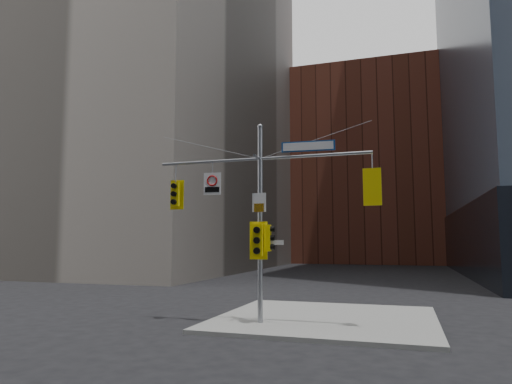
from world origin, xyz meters
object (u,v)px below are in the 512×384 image
Objects in this scene: traffic_light_east_arm at (373,187)px; traffic_light_west_arm at (176,194)px; signal_assembly at (260,202)px; regulatory_sign_arm at (212,183)px; traffic_light_pole_front at (258,240)px; street_sign_blade at (308,146)px; traffic_light_pole_side at (269,238)px.

traffic_light_west_arm is at bearing 2.88° from traffic_light_east_arm.
traffic_light_west_arm is (-3.42, 0.01, 0.38)m from signal_assembly.
traffic_light_east_arm is at bearing -6.33° from regulatory_sign_arm.
street_sign_blade is (1.78, 0.27, 3.32)m from traffic_light_pole_front.
signal_assembly reaches higher than regulatory_sign_arm.
regulatory_sign_arm is (-1.88, -0.02, 0.76)m from signal_assembly.
traffic_light_east_arm is at bearing -4.11° from street_sign_blade.
signal_assembly is at bearing -4.91° from traffic_light_west_arm.
street_sign_blade reaches higher than regulatory_sign_arm.
signal_assembly is at bearing -5.92° from regulatory_sign_arm.
traffic_light_pole_side is at bearing -4.73° from traffic_light_west_arm.
regulatory_sign_arm is at bearing 85.33° from traffic_light_pole_side.
traffic_light_pole_front is at bearing -14.02° from regulatory_sign_arm.
regulatory_sign_arm is at bearing -5.91° from traffic_light_west_arm.
traffic_light_pole_side is 0.70× the size of traffic_light_pole_front.
traffic_light_pole_side is at bearing 32.59° from traffic_light_pole_front.
traffic_light_west_arm is 1.21× the size of traffic_light_pole_side.
traffic_light_pole_front is at bearing -9.36° from traffic_light_west_arm.
traffic_light_east_arm is 0.94× the size of traffic_light_pole_front.
traffic_light_west_arm reaches higher than traffic_light_pole_front.
street_sign_blade is 3.84m from regulatory_sign_arm.
traffic_light_pole_front is 3.78m from street_sign_blade.
traffic_light_west_arm is 0.60× the size of street_sign_blade.
traffic_light_pole_front is (-0.00, -0.27, -1.39)m from signal_assembly.
traffic_light_east_arm is 0.66× the size of street_sign_blade.
regulatory_sign_arm reaches higher than traffic_light_pole_side.
traffic_light_east_arm is 2.68m from street_sign_blade.
street_sign_blade is at bearing 0.32° from traffic_light_pole_front.
traffic_light_pole_front is (3.42, -0.28, -1.77)m from traffic_light_west_arm.
traffic_light_pole_front is 0.71× the size of street_sign_blade.
street_sign_blade is (1.46, -0.01, 3.23)m from traffic_light_pole_side.
signal_assembly is at bearing 176.07° from street_sign_blade.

